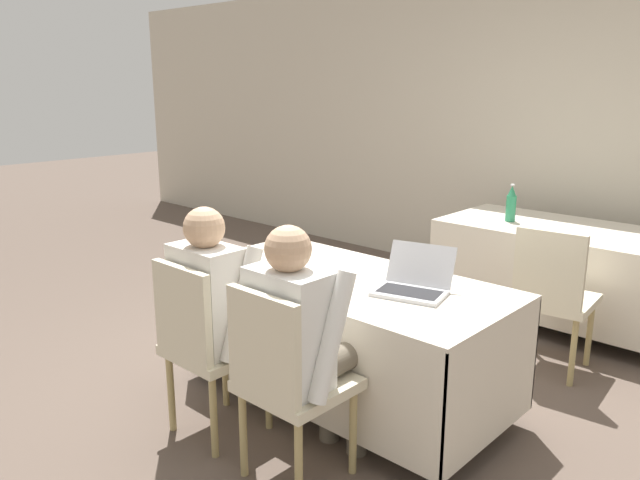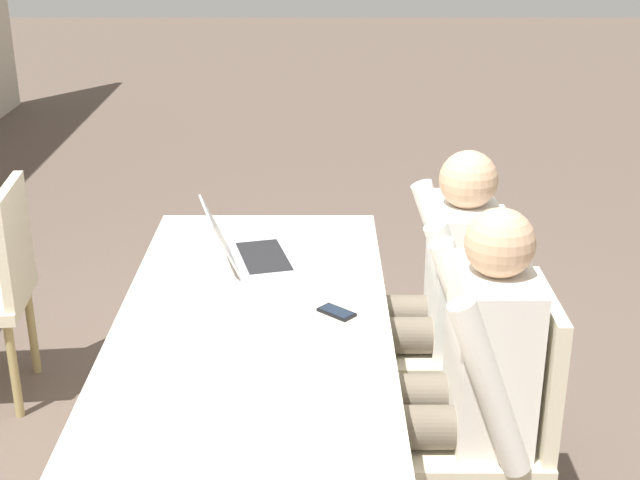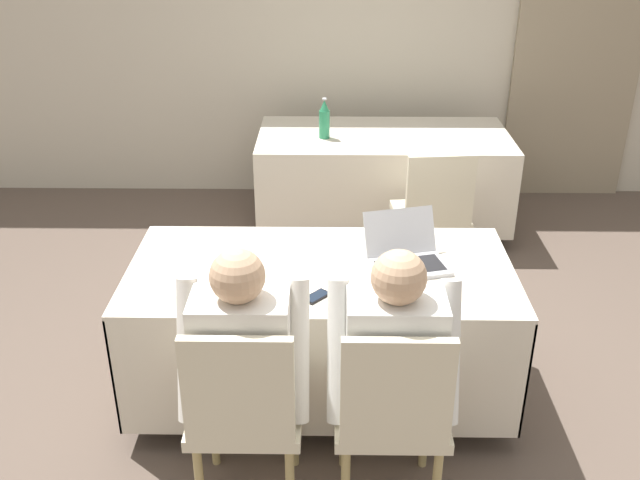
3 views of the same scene
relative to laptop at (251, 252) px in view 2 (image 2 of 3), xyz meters
The scene contains 8 objects.
conference_table_near 0.45m from the laptop, behind, with size 1.79×0.87×0.73m.
laptop is the anchor object (origin of this frame).
cell_phone 0.52m from the laptop, 143.59° to the right, with size 0.13×0.13×0.01m.
paper_beside_laptop 1.05m from the laptop, behind, with size 0.31×0.35×0.00m.
chair_near_left 1.07m from the laptop, 131.24° to the right, with size 0.44×0.44×0.92m.
chair_near_right 0.83m from the laptop, 98.50° to the right, with size 0.44×0.44×0.92m.
person_checkered_shirt 0.97m from the laptop, 135.35° to the right, with size 0.50×0.52×1.18m.
person_white_shirt 0.69m from the laptop, 99.78° to the right, with size 0.50×0.52×1.18m.
Camera 2 is at (-2.58, -0.22, 2.02)m, focal length 50.00 mm.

